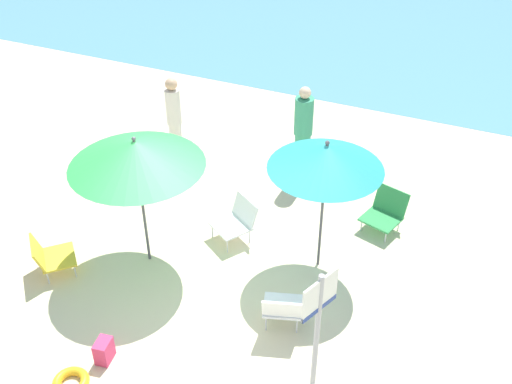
{
  "coord_description": "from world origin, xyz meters",
  "views": [
    {
      "loc": [
        2.97,
        -5.01,
        6.0
      ],
      "look_at": [
        0.01,
        1.83,
        0.7
      ],
      "focal_mm": 42.72,
      "sensor_mm": 36.0,
      "label": 1
    }
  ],
  "objects_px": {
    "person_a": "(303,134)",
    "beach_bag": "(104,351)",
    "beach_chair_d": "(385,211)",
    "umbrella_teal": "(326,157)",
    "warning_sign": "(318,325)",
    "person_b": "(174,120)",
    "beach_chair_b": "(237,219)",
    "beach_chair_a": "(282,308)",
    "swim_ring": "(71,382)",
    "beach_chair_c": "(50,256)",
    "umbrella_green": "(136,153)"
  },
  "relations": [
    {
      "from": "person_a",
      "to": "beach_bag",
      "type": "bearing_deg",
      "value": 120.45
    },
    {
      "from": "person_a",
      "to": "beach_chair_d",
      "type": "bearing_deg",
      "value": -164.23
    },
    {
      "from": "umbrella_teal",
      "to": "warning_sign",
      "type": "relative_size",
      "value": 1.04
    },
    {
      "from": "person_b",
      "to": "beach_chair_b",
      "type": "bearing_deg",
      "value": -166.5
    },
    {
      "from": "beach_chair_b",
      "to": "warning_sign",
      "type": "height_order",
      "value": "warning_sign"
    },
    {
      "from": "warning_sign",
      "to": "beach_chair_a",
      "type": "bearing_deg",
      "value": 149.53
    },
    {
      "from": "beach_chair_d",
      "to": "person_b",
      "type": "xyz_separation_m",
      "value": [
        -3.91,
        0.39,
        0.55
      ]
    },
    {
      "from": "beach_chair_b",
      "to": "swim_ring",
      "type": "height_order",
      "value": "beach_chair_b"
    },
    {
      "from": "umbrella_teal",
      "to": "swim_ring",
      "type": "relative_size",
      "value": 4.82
    },
    {
      "from": "beach_chair_c",
      "to": "swim_ring",
      "type": "distance_m",
      "value": 2.08
    },
    {
      "from": "beach_chair_d",
      "to": "beach_bag",
      "type": "relative_size",
      "value": 2.33
    },
    {
      "from": "swim_ring",
      "to": "person_a",
      "type": "bearing_deg",
      "value": 79.19
    },
    {
      "from": "swim_ring",
      "to": "beach_bag",
      "type": "height_order",
      "value": "beach_bag"
    },
    {
      "from": "beach_chair_d",
      "to": "warning_sign",
      "type": "height_order",
      "value": "warning_sign"
    },
    {
      "from": "beach_chair_d",
      "to": "person_a",
      "type": "height_order",
      "value": "person_a"
    },
    {
      "from": "person_b",
      "to": "beach_bag",
      "type": "relative_size",
      "value": 5.31
    },
    {
      "from": "swim_ring",
      "to": "beach_bag",
      "type": "distance_m",
      "value": 0.51
    },
    {
      "from": "beach_chair_c",
      "to": "swim_ring",
      "type": "height_order",
      "value": "beach_chair_c"
    },
    {
      "from": "beach_chair_b",
      "to": "swim_ring",
      "type": "xyz_separation_m",
      "value": [
        -0.64,
        -3.24,
        -0.29
      ]
    },
    {
      "from": "person_a",
      "to": "beach_chair_a",
      "type": "bearing_deg",
      "value": 146.5
    },
    {
      "from": "umbrella_green",
      "to": "person_a",
      "type": "bearing_deg",
      "value": 65.39
    },
    {
      "from": "beach_chair_c",
      "to": "beach_chair_d",
      "type": "relative_size",
      "value": 1.07
    },
    {
      "from": "umbrella_teal",
      "to": "person_a",
      "type": "bearing_deg",
      "value": 116.39
    },
    {
      "from": "beach_chair_c",
      "to": "person_b",
      "type": "bearing_deg",
      "value": 42.42
    },
    {
      "from": "beach_chair_a",
      "to": "swim_ring",
      "type": "height_order",
      "value": "beach_chair_a"
    },
    {
      "from": "beach_chair_c",
      "to": "beach_chair_b",
      "type": "bearing_deg",
      "value": -4.39
    },
    {
      "from": "beach_chair_c",
      "to": "person_b",
      "type": "distance_m",
      "value": 3.35
    },
    {
      "from": "beach_chair_a",
      "to": "beach_bag",
      "type": "xyz_separation_m",
      "value": [
        -1.79,
        -1.34,
        -0.2
      ]
    },
    {
      "from": "beach_chair_b",
      "to": "warning_sign",
      "type": "xyz_separation_m",
      "value": [
        2.03,
        -2.38,
        0.98
      ]
    },
    {
      "from": "umbrella_teal",
      "to": "umbrella_green",
      "type": "relative_size",
      "value": 1.0
    },
    {
      "from": "swim_ring",
      "to": "beach_chair_c",
      "type": "bearing_deg",
      "value": 134.1
    },
    {
      "from": "umbrella_teal",
      "to": "beach_chair_d",
      "type": "distance_m",
      "value": 2.08
    },
    {
      "from": "swim_ring",
      "to": "beach_chair_a",
      "type": "bearing_deg",
      "value": 43.21
    },
    {
      "from": "umbrella_teal",
      "to": "person_b",
      "type": "xyz_separation_m",
      "value": [
        -3.25,
        1.63,
        -0.99
      ]
    },
    {
      "from": "umbrella_green",
      "to": "beach_chair_a",
      "type": "bearing_deg",
      "value": -11.57
    },
    {
      "from": "beach_chair_a",
      "to": "person_a",
      "type": "xyz_separation_m",
      "value": [
        -0.95,
        3.34,
        0.53
      ]
    },
    {
      "from": "umbrella_teal",
      "to": "beach_chair_d",
      "type": "xyz_separation_m",
      "value": [
        0.67,
        1.23,
        -1.53
      ]
    },
    {
      "from": "beach_chair_a",
      "to": "beach_chair_b",
      "type": "xyz_separation_m",
      "value": [
        -1.3,
        1.42,
        -0.0
      ]
    },
    {
      "from": "person_a",
      "to": "swim_ring",
      "type": "height_order",
      "value": "person_a"
    },
    {
      "from": "beach_bag",
      "to": "person_b",
      "type": "bearing_deg",
      "value": 108.18
    },
    {
      "from": "umbrella_teal",
      "to": "beach_chair_c",
      "type": "xyz_separation_m",
      "value": [
        -3.42,
        -1.68,
        -1.53
      ]
    },
    {
      "from": "umbrella_teal",
      "to": "beach_chair_a",
      "type": "relative_size",
      "value": 3.18
    },
    {
      "from": "umbrella_green",
      "to": "beach_chair_a",
      "type": "xyz_separation_m",
      "value": [
        2.27,
        -0.46,
        -1.47
      ]
    },
    {
      "from": "beach_chair_b",
      "to": "person_a",
      "type": "bearing_deg",
      "value": -157.43
    },
    {
      "from": "umbrella_green",
      "to": "beach_chair_b",
      "type": "height_order",
      "value": "umbrella_green"
    },
    {
      "from": "warning_sign",
      "to": "umbrella_green",
      "type": "bearing_deg",
      "value": 176.74
    },
    {
      "from": "umbrella_teal",
      "to": "beach_chair_c",
      "type": "relative_size",
      "value": 2.7
    },
    {
      "from": "beach_bag",
      "to": "beach_chair_a",
      "type": "bearing_deg",
      "value": 36.8
    },
    {
      "from": "person_a",
      "to": "warning_sign",
      "type": "xyz_separation_m",
      "value": [
        1.68,
        -4.3,
        0.44
      ]
    },
    {
      "from": "person_b",
      "to": "swim_ring",
      "type": "distance_m",
      "value": 5.01
    }
  ]
}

